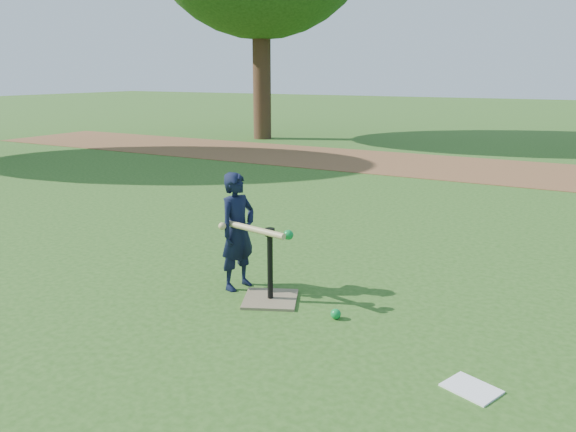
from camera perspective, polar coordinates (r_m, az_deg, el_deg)
The scene contains 7 objects.
ground at distance 4.73m, azimuth -3.90°, elevation -8.28°, with size 80.00×80.00×0.00m, color #285116.
dirt_strip at distance 11.55m, azimuth 16.73°, elevation 4.73°, with size 24.00×3.00×0.01m, color brown.
child at distance 4.80m, azimuth -5.14°, elevation -1.56°, with size 0.37×0.24×1.01m, color black.
wiffle_ball_ground at distance 4.34m, azimuth 4.87°, elevation -9.89°, with size 0.08×0.08×0.08m, color #0C8734.
clipboard at distance 3.63m, azimuth 18.14°, elevation -16.32°, with size 0.30×0.23×0.01m, color white.
batting_tee at distance 4.63m, azimuth -1.81°, elevation -7.30°, with size 0.57×0.57×0.61m.
swing_action at distance 4.50m, azimuth -2.99°, elevation -1.48°, with size 0.67×0.17×0.08m.
Camera 1 is at (2.39, -3.66, 1.82)m, focal length 35.00 mm.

